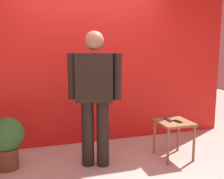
{
  "coord_description": "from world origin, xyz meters",
  "views": [
    {
      "loc": [
        -0.88,
        -2.73,
        1.55
      ],
      "look_at": [
        0.14,
        0.55,
        1.0
      ],
      "focal_mm": 41.06,
      "sensor_mm": 36.0,
      "label": 1
    }
  ],
  "objects_px": {
    "standing_person": "(95,92)",
    "side_table": "(174,128)",
    "cell_phone": "(177,121)",
    "potted_plant": "(7,139)",
    "tv_remote": "(168,120)"
  },
  "relations": [
    {
      "from": "standing_person",
      "to": "potted_plant",
      "type": "relative_size",
      "value": 2.58
    },
    {
      "from": "side_table",
      "to": "cell_phone",
      "type": "distance_m",
      "value": 0.11
    },
    {
      "from": "side_table",
      "to": "potted_plant",
      "type": "height_order",
      "value": "potted_plant"
    },
    {
      "from": "side_table",
      "to": "tv_remote",
      "type": "relative_size",
      "value": 3.15
    },
    {
      "from": "cell_phone",
      "to": "tv_remote",
      "type": "distance_m",
      "value": 0.14
    },
    {
      "from": "side_table",
      "to": "cell_phone",
      "type": "bearing_deg",
      "value": -37.03
    },
    {
      "from": "cell_phone",
      "to": "standing_person",
      "type": "bearing_deg",
      "value": 164.25
    },
    {
      "from": "standing_person",
      "to": "side_table",
      "type": "relative_size",
      "value": 3.31
    },
    {
      "from": "cell_phone",
      "to": "tv_remote",
      "type": "xyz_separation_m",
      "value": [
        -0.09,
        0.1,
        0.01
      ]
    },
    {
      "from": "standing_person",
      "to": "potted_plant",
      "type": "distance_m",
      "value": 1.28
    },
    {
      "from": "standing_person",
      "to": "tv_remote",
      "type": "distance_m",
      "value": 1.16
    },
    {
      "from": "cell_phone",
      "to": "potted_plant",
      "type": "distance_m",
      "value": 2.3
    },
    {
      "from": "side_table",
      "to": "cell_phone",
      "type": "xyz_separation_m",
      "value": [
        0.04,
        -0.03,
        0.1
      ]
    },
    {
      "from": "standing_person",
      "to": "tv_remote",
      "type": "bearing_deg",
      "value": -1.31
    },
    {
      "from": "tv_remote",
      "to": "potted_plant",
      "type": "height_order",
      "value": "potted_plant"
    }
  ]
}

